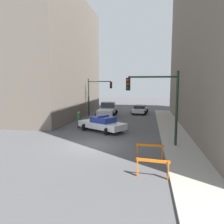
{
  "coord_description": "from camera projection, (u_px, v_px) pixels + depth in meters",
  "views": [
    {
      "loc": [
        3.96,
        -14.93,
        4.4
      ],
      "look_at": [
        0.43,
        6.0,
        1.71
      ],
      "focal_mm": 35.0,
      "sensor_mm": 36.0,
      "label": 1
    }
  ],
  "objects": [
    {
      "name": "barrier_front",
      "position": [
        153.0,
        165.0,
        10.29
      ],
      "size": [
        1.6,
        0.33,
        0.9
      ],
      "rotation": [
        0.0,
        0.0,
        -0.11
      ],
      "color": "orange",
      "rests_on": "ground_plane"
    },
    {
      "name": "sidewalk_right",
      "position": [
        181.0,
        149.0,
        14.78
      ],
      "size": [
        2.4,
        44.0,
        0.12
      ],
      "color": "#9E998E",
      "rests_on": "ground_plane"
    },
    {
      "name": "parked_car_near",
      "position": [
        140.0,
        109.0,
        32.85
      ],
      "size": [
        2.54,
        4.45,
        1.31
      ],
      "rotation": [
        0.0,
        0.0,
        -0.1
      ],
      "color": "silver",
      "rests_on": "ground_plane"
    },
    {
      "name": "white_truck",
      "position": [
        107.0,
        110.0,
        30.3
      ],
      "size": [
        2.79,
        5.48,
        1.9
      ],
      "rotation": [
        0.0,
        0.0,
        0.04
      ],
      "color": "silver",
      "rests_on": "ground_plane"
    },
    {
      "name": "police_car",
      "position": [
        102.0,
        124.0,
        20.53
      ],
      "size": [
        4.97,
        4.04,
        1.52
      ],
      "rotation": [
        0.0,
        0.0,
        1.02
      ],
      "color": "white",
      "rests_on": "ground_plane"
    },
    {
      "name": "building_corner_left",
      "position": [
        34.0,
        58.0,
        30.47
      ],
      "size": [
        14.0,
        20.0,
        16.11
      ],
      "color": "#6B6056",
      "rests_on": "ground_plane"
    },
    {
      "name": "barrier_mid",
      "position": [
        150.0,
        149.0,
        12.88
      ],
      "size": [
        1.6,
        0.19,
        0.9
      ],
      "rotation": [
        0.0,
        0.0,
        -0.02
      ],
      "color": "orange",
      "rests_on": "ground_plane"
    },
    {
      "name": "ground_plane",
      "position": [
        92.0,
        145.0,
        15.81
      ],
      "size": [
        120.0,
        120.0,
        0.0
      ],
      "primitive_type": "plane",
      "color": "#4C4C4F"
    },
    {
      "name": "traffic_light_near",
      "position": [
        160.0,
        97.0,
        15.23
      ],
      "size": [
        3.64,
        0.35,
        5.2
      ],
      "color": "black",
      "rests_on": "sidewalk_right"
    },
    {
      "name": "pedestrian_crossing",
      "position": [
        79.0,
        119.0,
        22.18
      ],
      "size": [
        0.37,
        0.37,
        1.66
      ],
      "rotation": [
        0.0,
        0.0,
        3.12
      ],
      "color": "black",
      "rests_on": "ground_plane"
    },
    {
      "name": "traffic_light_far",
      "position": [
        96.0,
        92.0,
        30.46
      ],
      "size": [
        3.44,
        0.35,
        5.2
      ],
      "color": "black",
      "rests_on": "ground_plane"
    }
  ]
}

